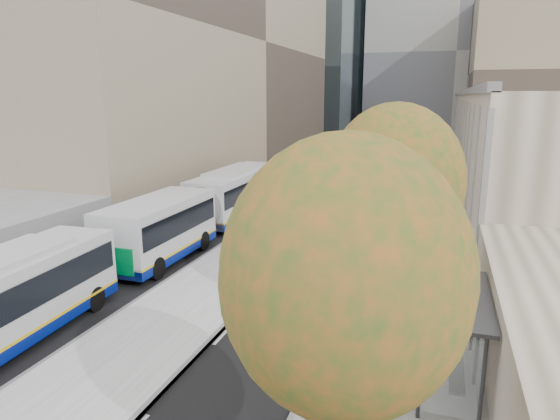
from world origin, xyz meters
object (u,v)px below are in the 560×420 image
at_px(cyclist, 283,317).
at_px(distant_car, 333,155).
at_px(bus_shelter, 460,311).
at_px(bus_far, 209,205).

relative_size(cyclist, distant_car, 0.53).
bearing_deg(distant_car, bus_shelter, -70.64).
distance_m(bus_far, cyclist, 14.00).
height_order(cyclist, distant_car, cyclist).
relative_size(bus_shelter, distant_car, 1.03).
xyz_separation_m(bus_shelter, cyclist, (-5.29, 0.94, -1.35)).
xyz_separation_m(bus_shelter, distant_car, (-13.54, 46.73, -1.46)).
height_order(bus_shelter, cyclist, bus_shelter).
bearing_deg(distant_car, cyclist, -76.59).
height_order(bus_far, distant_car, bus_far).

